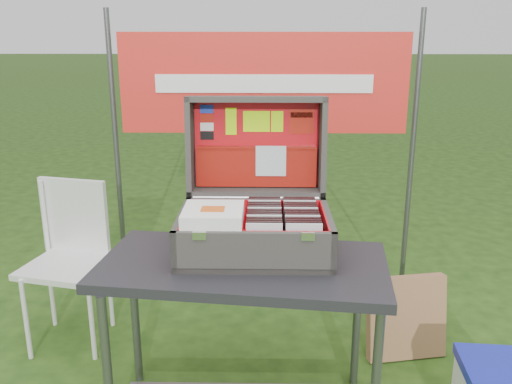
{
  "coord_description": "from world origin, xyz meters",
  "views": [
    {
      "loc": [
        0.01,
        -1.95,
        1.57
      ],
      "look_at": [
        -0.02,
        0.1,
        0.97
      ],
      "focal_mm": 38.0,
      "sensor_mm": 36.0,
      "label": 1
    }
  ],
  "objects_px": {
    "suitcase": "(255,178)",
    "chair": "(66,268)",
    "cardboard_box": "(406,317)",
    "table": "(244,340)"
  },
  "relations": [
    {
      "from": "suitcase",
      "to": "chair",
      "type": "height_order",
      "value": "suitcase"
    },
    {
      "from": "chair",
      "to": "suitcase",
      "type": "bearing_deg",
      "value": -8.58
    },
    {
      "from": "table",
      "to": "suitcase",
      "type": "relative_size",
      "value": 1.83
    },
    {
      "from": "cardboard_box",
      "to": "chair",
      "type": "bearing_deg",
      "value": 166.33
    },
    {
      "from": "table",
      "to": "cardboard_box",
      "type": "relative_size",
      "value": 2.69
    },
    {
      "from": "suitcase",
      "to": "cardboard_box",
      "type": "bearing_deg",
      "value": 21.6
    },
    {
      "from": "suitcase",
      "to": "cardboard_box",
      "type": "height_order",
      "value": "suitcase"
    },
    {
      "from": "table",
      "to": "chair",
      "type": "relative_size",
      "value": 1.34
    },
    {
      "from": "suitcase",
      "to": "chair",
      "type": "xyz_separation_m",
      "value": [
        -0.97,
        0.39,
        -0.58
      ]
    },
    {
      "from": "chair",
      "to": "cardboard_box",
      "type": "distance_m",
      "value": 1.73
    }
  ]
}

